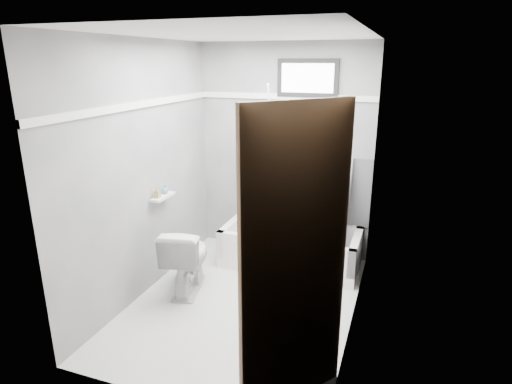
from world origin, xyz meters
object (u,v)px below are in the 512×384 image
at_px(door, 326,295).
at_px(soap_bottle_b, 165,189).
at_px(office_chair, 316,210).
at_px(bathtub, 291,247).
at_px(toilet, 187,258).
at_px(soap_bottle_a, 157,193).

distance_m(door, soap_bottle_b, 2.46).
xyz_separation_m(office_chair, soap_bottle_b, (-1.41, -0.71, 0.29)).
distance_m(bathtub, toilet, 1.20).
distance_m(office_chair, door, 2.33).
bearing_deg(office_chair, soap_bottle_b, -149.35).
height_order(bathtub, office_chair, office_chair).
bearing_deg(office_chair, door, -73.30).
bearing_deg(door, toilet, 140.06).
bearing_deg(office_chair, bathtub, -168.69).
bearing_deg(soap_bottle_a, office_chair, 31.18).
height_order(door, soap_bottle_b, door).
xyz_separation_m(bathtub, office_chair, (0.26, 0.03, 0.46)).
distance_m(bathtub, door, 2.47).
bearing_deg(soap_bottle_b, toilet, -31.16).
xyz_separation_m(door, soap_bottle_b, (-1.92, 1.53, -0.04)).
xyz_separation_m(toilet, soap_bottle_b, (-0.32, 0.19, 0.62)).
bearing_deg(soap_bottle_a, bathtub, 35.55).
relative_size(bathtub, soap_bottle_b, 17.23).
bearing_deg(bathtub, soap_bottle_b, -149.37).
bearing_deg(toilet, door, 127.44).
bearing_deg(office_chair, soap_bottle_a, -144.99).
distance_m(toilet, soap_bottle_b, 0.73).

